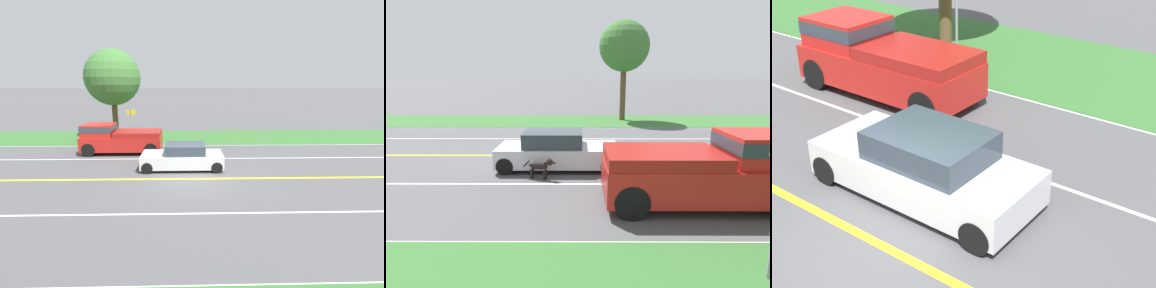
% 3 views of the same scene
% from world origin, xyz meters
% --- Properties ---
extents(ground_plane, '(400.00, 400.00, 0.00)m').
position_xyz_m(ground_plane, '(0.00, 0.00, 0.00)').
color(ground_plane, '#4C4C4F').
extents(centre_divider_line, '(0.18, 160.00, 0.01)m').
position_xyz_m(centre_divider_line, '(0.00, 0.00, 0.00)').
color(centre_divider_line, yellow).
rests_on(centre_divider_line, ground).
extents(lane_edge_line_right, '(0.14, 160.00, 0.01)m').
position_xyz_m(lane_edge_line_right, '(7.00, 0.00, 0.00)').
color(lane_edge_line_right, white).
rests_on(lane_edge_line_right, ground).
extents(lane_edge_line_left, '(0.14, 160.00, 0.01)m').
position_xyz_m(lane_edge_line_left, '(-7.00, 0.00, 0.00)').
color(lane_edge_line_left, white).
rests_on(lane_edge_line_left, ground).
extents(lane_dash_same_dir, '(0.10, 160.00, 0.01)m').
position_xyz_m(lane_dash_same_dir, '(3.50, 0.00, 0.00)').
color(lane_dash_same_dir, white).
rests_on(lane_dash_same_dir, ground).
extents(lane_dash_oncoming, '(0.10, 160.00, 0.01)m').
position_xyz_m(lane_dash_oncoming, '(-3.50, 0.00, 0.00)').
color(lane_dash_oncoming, white).
rests_on(lane_dash_oncoming, ground).
extents(grass_verge_right, '(6.00, 160.00, 0.03)m').
position_xyz_m(grass_verge_right, '(10.00, 0.00, 0.01)').
color(grass_verge_right, '#33662D').
rests_on(grass_verge_right, ground).
extents(ego_car, '(1.93, 4.49, 1.41)m').
position_xyz_m(ego_car, '(1.68, 0.50, 0.65)').
color(ego_car, silver).
rests_on(ego_car, ground).
extents(dog, '(0.43, 1.17, 0.76)m').
position_xyz_m(dog, '(3.01, 0.05, 0.47)').
color(dog, black).
rests_on(dog, ground).
extents(pickup_truck, '(2.03, 5.27, 2.00)m').
position_xyz_m(pickup_truck, '(5.02, 4.89, 1.02)').
color(pickup_truck, red).
rests_on(pickup_truck, ground).
extents(roadside_tree_right_near, '(4.52, 4.52, 7.36)m').
position_xyz_m(roadside_tree_right_near, '(9.62, 6.29, 5.08)').
color(roadside_tree_right_near, brown).
rests_on(roadside_tree_right_near, ground).
extents(street_sign, '(0.11, 0.64, 2.69)m').
position_xyz_m(street_sign, '(8.12, 4.63, 1.68)').
color(street_sign, gray).
rests_on(street_sign, ground).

